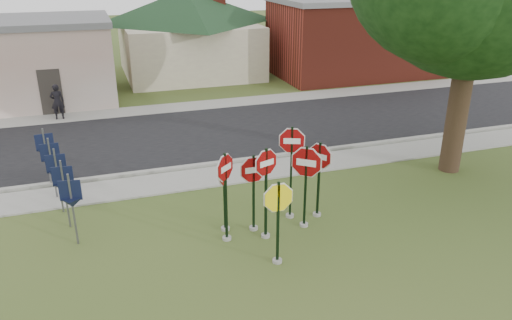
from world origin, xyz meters
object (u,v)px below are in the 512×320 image
object	(u,v)px
stop_sign_yellow	(278,213)
pedestrian	(57,102)
stop_sign_left	(226,186)
stop_sign_center	(266,182)

from	to	relation	value
stop_sign_yellow	pedestrian	world-z (taller)	stop_sign_yellow
stop_sign_yellow	pedestrian	size ratio (longest dim) A/B	1.40
stop_sign_left	pedestrian	bearing A→B (deg)	109.55
stop_sign_yellow	stop_sign_left	size ratio (longest dim) A/B	0.89
pedestrian	stop_sign_center	bearing A→B (deg)	112.82
stop_sign_center	stop_sign_yellow	xyz separation A→B (m)	(-0.13, -1.23, -0.26)
pedestrian	stop_sign_yellow	bearing A→B (deg)	110.52
stop_sign_yellow	pedestrian	xyz separation A→B (m)	(-5.39, 14.09, -0.49)
stop_sign_yellow	stop_sign_left	bearing A→B (deg)	121.88
stop_sign_left	pedestrian	size ratio (longest dim) A/B	1.57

